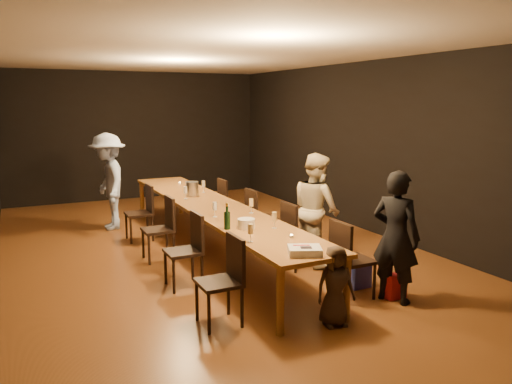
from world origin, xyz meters
name	(u,v)px	position (x,y,z in m)	size (l,w,h in m)	color
ground	(213,252)	(0.00, 0.00, 0.00)	(10.00, 10.00, 0.00)	#462911
room_shell	(211,117)	(0.00, 0.00, 2.08)	(6.04, 10.04, 3.02)	black
table	(212,208)	(0.00, 0.00, 0.70)	(0.90, 6.00, 0.75)	olive
chair_right_0	(353,259)	(0.85, -2.40, 0.47)	(0.42, 0.42, 0.93)	black
chair_right_1	(301,235)	(0.85, -1.20, 0.47)	(0.42, 0.42, 0.93)	black
chair_right_2	(262,217)	(0.85, 0.00, 0.47)	(0.42, 0.42, 0.93)	black
chair_right_3	(232,204)	(0.85, 1.20, 0.47)	(0.42, 0.42, 0.93)	black
chair_left_0	(219,282)	(-0.85, -2.40, 0.47)	(0.42, 0.42, 0.93)	black
chair_left_1	(183,251)	(-0.85, -1.20, 0.47)	(0.42, 0.42, 0.93)	black
chair_left_2	(158,229)	(-0.85, 0.00, 0.47)	(0.42, 0.42, 0.93)	black
chair_left_3	(139,213)	(-0.85, 1.20, 0.47)	(0.42, 0.42, 0.93)	black
woman_birthday	(396,237)	(1.20, -2.71, 0.77)	(0.56, 0.37, 1.54)	black
woman_tan	(316,209)	(1.15, -1.12, 0.80)	(0.77, 0.60, 1.59)	beige
man_blue	(109,182)	(-1.15, 2.20, 0.87)	(1.13, 0.65, 1.75)	#8DA4DA
child	(335,286)	(0.22, -2.94, 0.43)	(0.42, 0.27, 0.85)	#382A1F
gift_bag_red	(395,286)	(1.28, -2.66, 0.15)	(0.25, 0.14, 0.29)	red
gift_bag_blue	(359,274)	(1.12, -2.18, 0.17)	(0.27, 0.18, 0.33)	#293CB5
birthday_cake	(305,251)	(-0.04, -2.76, 0.79)	(0.41, 0.38, 0.08)	white
plate_stack	(246,224)	(-0.14, -1.54, 0.81)	(0.22, 0.22, 0.12)	white
champagne_bottle	(227,216)	(-0.36, -1.46, 0.91)	(0.08, 0.08, 0.33)	black
ice_bucket	(192,189)	(-0.03, 0.85, 0.87)	(0.21, 0.21, 0.24)	#B8B7BC
wineglass_0	(251,233)	(-0.35, -2.11, 0.85)	(0.06, 0.06, 0.21)	beige
wineglass_1	(274,220)	(0.18, -1.69, 0.85)	(0.06, 0.06, 0.21)	beige
wineglass_2	(215,210)	(-0.26, -0.78, 0.85)	(0.06, 0.06, 0.21)	silver
wineglass_3	(251,206)	(0.29, -0.78, 0.85)	(0.06, 0.06, 0.21)	beige
wineglass_4	(185,193)	(-0.22, 0.61, 0.85)	(0.06, 0.06, 0.21)	silver
wineglass_5	(203,187)	(0.25, 1.04, 0.85)	(0.06, 0.06, 0.21)	silver
tealight_near	(291,236)	(0.15, -2.15, 0.77)	(0.05, 0.05, 0.03)	#B2B7B2
tealight_mid	(227,206)	(0.15, -0.25, 0.77)	(0.05, 0.05, 0.03)	#B2B7B2
tealight_far	(180,183)	(0.15, 2.10, 0.77)	(0.05, 0.05, 0.03)	#B2B7B2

